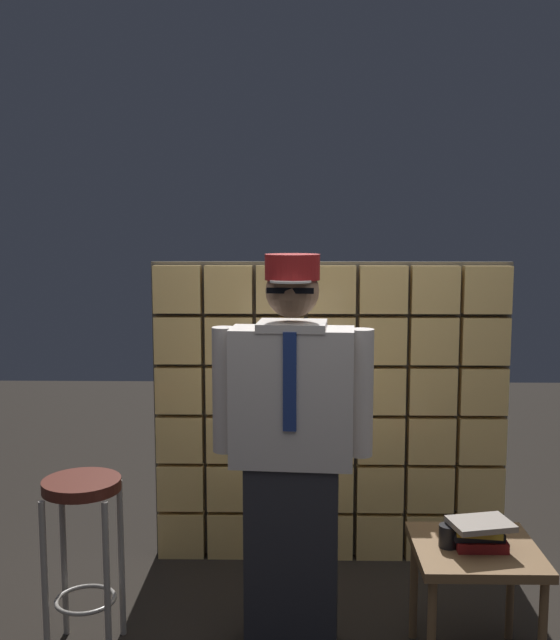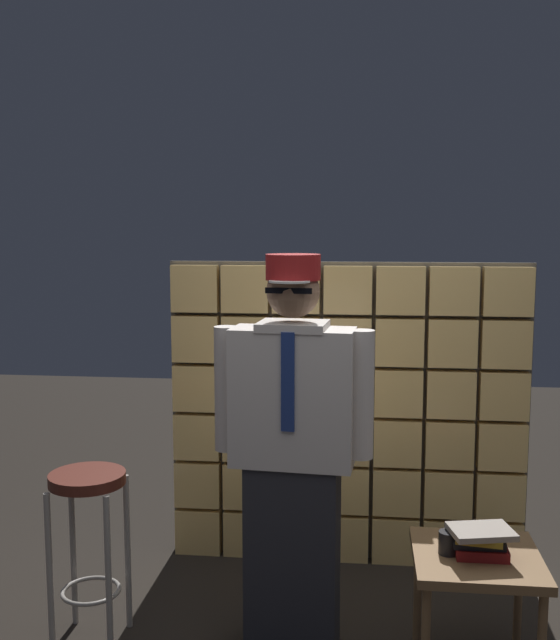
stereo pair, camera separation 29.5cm
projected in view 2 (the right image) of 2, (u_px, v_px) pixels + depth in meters
The scene contains 6 objects.
glass_block_wall at pixel (346, 416), 4.15m from camera, with size 1.99×0.10×1.71m.
standing_person at pixel (293, 448), 3.26m from camera, with size 0.71×0.31×1.76m.
bar_stool at pixel (88, 517), 3.35m from camera, with size 0.34×0.34×0.79m.
side_table at pixel (476, 571), 3.09m from camera, with size 0.52×0.52×0.54m.
book_stack at pixel (480, 541), 3.05m from camera, with size 0.28×0.23×0.12m.
coffee_mug at pixel (449, 543), 3.08m from camera, with size 0.13×0.08×0.09m.
Camera 2 is at (0.09, -2.87, 1.89)m, focal length 42.00 mm.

